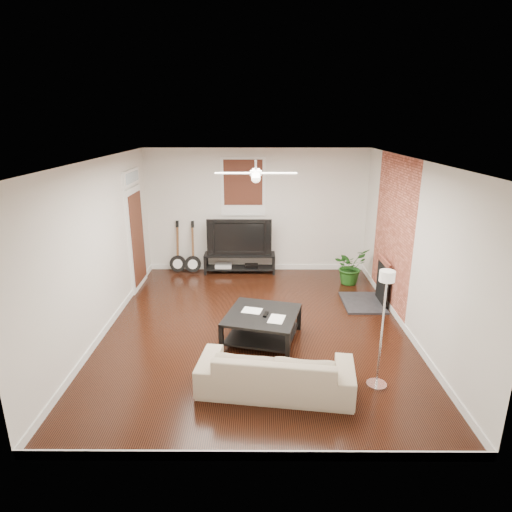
{
  "coord_description": "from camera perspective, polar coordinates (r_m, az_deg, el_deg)",
  "views": [
    {
      "loc": [
        0.03,
        -6.58,
        3.36
      ],
      "look_at": [
        0.0,
        0.4,
        1.15
      ],
      "focal_mm": 30.04,
      "sensor_mm": 36.0,
      "label": 1
    }
  ],
  "objects": [
    {
      "name": "brick_accent",
      "position": [
        8.2,
        17.7,
        2.91
      ],
      "size": [
        0.02,
        2.2,
        2.8
      ],
      "primitive_type": "cube",
      "color": "brown",
      "rests_on": "floor"
    },
    {
      "name": "guitar_right",
      "position": [
        9.81,
        -8.5,
        1.08
      ],
      "size": [
        0.4,
        0.3,
        1.21
      ],
      "primitive_type": null,
      "rotation": [
        0.0,
        0.0,
        0.1
      ],
      "color": "black",
      "rests_on": "floor"
    },
    {
      "name": "sofa",
      "position": [
        5.71,
        2.63,
        -14.95
      ],
      "size": [
        2.08,
        1.04,
        0.58
      ],
      "primitive_type": "imported",
      "rotation": [
        0.0,
        0.0,
        3.01
      ],
      "color": "tan",
      "rests_on": "floor"
    },
    {
      "name": "window_back",
      "position": [
        9.66,
        -1.73,
        9.18
      ],
      "size": [
        1.0,
        0.06,
        1.3
      ],
      "primitive_type": "cube",
      "color": "#3F1911",
      "rests_on": "wall_back"
    },
    {
      "name": "floor_lamp",
      "position": [
        5.76,
        16.41,
        -9.48
      ],
      "size": [
        0.3,
        0.3,
        1.63
      ],
      "primitive_type": null,
      "rotation": [
        0.0,
        0.0,
        -0.13
      ],
      "color": "white",
      "rests_on": "floor"
    },
    {
      "name": "potted_plant",
      "position": [
        9.37,
        12.42,
        -1.33
      ],
      "size": [
        0.92,
        0.91,
        0.78
      ],
      "primitive_type": "imported",
      "rotation": [
        0.0,
        0.0,
        0.65
      ],
      "color": "#1D5217",
      "rests_on": "floor"
    },
    {
      "name": "guitar_left",
      "position": [
        9.9,
        -10.48,
        1.13
      ],
      "size": [
        0.38,
        0.27,
        1.21
      ],
      "primitive_type": null,
      "rotation": [
        0.0,
        0.0,
        -0.01
      ],
      "color": "black",
      "rests_on": "floor"
    },
    {
      "name": "door_left",
      "position": [
        9.09,
        -15.69,
        3.49
      ],
      "size": [
        0.08,
        1.0,
        2.5
      ],
      "primitive_type": "cube",
      "color": "white",
      "rests_on": "wall_left"
    },
    {
      "name": "tv",
      "position": [
        9.71,
        -2.21,
        2.7
      ],
      "size": [
        1.45,
        0.19,
        0.83
      ],
      "primitive_type": "imported",
      "color": "black",
      "rests_on": "tv_stand"
    },
    {
      "name": "ceiling_fan",
      "position": [
        6.62,
        -0.02,
        10.98
      ],
      "size": [
        1.24,
        1.24,
        0.32
      ],
      "primitive_type": null,
      "color": "white",
      "rests_on": "ceiling"
    },
    {
      "name": "room",
      "position": [
        6.86,
        -0.02,
        0.98
      ],
      "size": [
        5.01,
        6.01,
        2.81
      ],
      "color": "black",
      "rests_on": "ground"
    },
    {
      "name": "coffee_table",
      "position": [
        6.91,
        0.83,
        -9.39
      ],
      "size": [
        1.33,
        1.33,
        0.46
      ],
      "primitive_type": "cube",
      "rotation": [
        0.0,
        0.0,
        -0.25
      ],
      "color": "black",
      "rests_on": "floor"
    },
    {
      "name": "fireplace",
      "position": [
        8.4,
        15.23,
        -3.27
      ],
      "size": [
        0.8,
        1.1,
        0.92
      ],
      "primitive_type": "cube",
      "color": "black",
      "rests_on": "floor"
    },
    {
      "name": "tv_stand",
      "position": [
        9.88,
        -2.17,
        -0.93
      ],
      "size": [
        1.62,
        0.43,
        0.45
      ],
      "primitive_type": "cube",
      "color": "black",
      "rests_on": "floor"
    }
  ]
}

